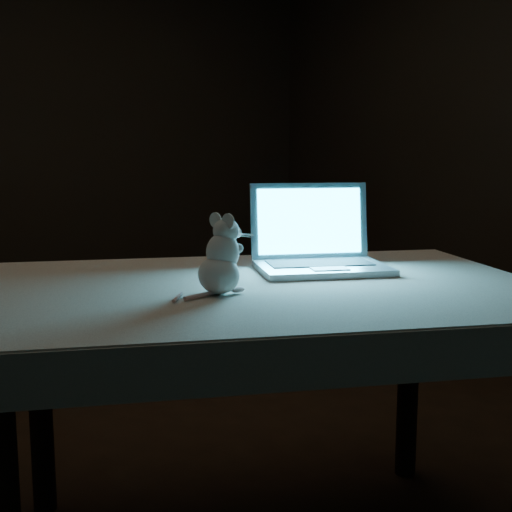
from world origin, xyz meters
TOP-DOWN VIEW (x-y plane):
  - floor at (0.00, 0.00)m, footprint 5.00×5.00m
  - back_wall at (0.00, 2.50)m, footprint 4.50×0.04m
  - table at (-0.15, -0.63)m, footprint 1.67×1.38m
  - tablecloth at (-0.13, -0.62)m, footprint 1.82×1.56m
  - laptop at (0.13, -0.57)m, footprint 0.48×0.45m
  - plush_mouse at (-0.29, -0.68)m, footprint 0.20×0.20m

SIDE VIEW (x-z plane):
  - floor at x=0.00m, z-range 0.00..0.00m
  - table at x=-0.15m, z-range 0.00..0.76m
  - tablecloth at x=-0.13m, z-range 0.66..0.77m
  - plush_mouse at x=-0.29m, z-range 0.77..0.97m
  - laptop at x=0.13m, z-range 0.77..1.03m
  - back_wall at x=0.00m, z-range 0.00..2.60m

